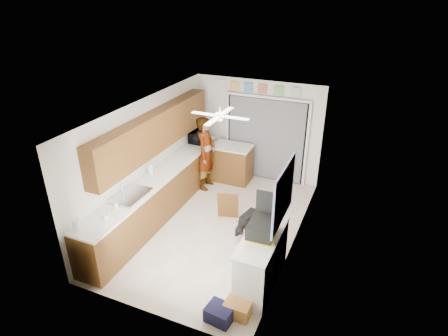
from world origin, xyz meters
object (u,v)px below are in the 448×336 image
(cup, at_px, (106,217))
(dog, at_px, (249,221))
(cardboard_box, at_px, (238,309))
(paper_towel_roll, at_px, (76,225))
(soap_bottle, at_px, (151,167))
(microwave, at_px, (199,137))
(suitcase, at_px, (262,228))
(navy_crate, at_px, (220,313))
(man, at_px, (206,153))

(cup, bearing_deg, dog, 43.86)
(dog, bearing_deg, cardboard_box, -62.54)
(paper_towel_roll, bearing_deg, soap_bottle, 90.38)
(soap_bottle, distance_m, cup, 1.74)
(soap_bottle, bearing_deg, cup, -82.80)
(cardboard_box, bearing_deg, cup, 174.98)
(microwave, xyz_separation_m, paper_towel_roll, (-0.11, -4.17, -0.02))
(cup, relative_size, suitcase, 0.21)
(soap_bottle, distance_m, cardboard_box, 3.47)
(cardboard_box, bearing_deg, paper_towel_roll, -174.94)
(suitcase, xyz_separation_m, cardboard_box, (-0.07, -0.86, -0.94))
(cup, height_order, navy_crate, cup)
(microwave, bearing_deg, navy_crate, -147.47)
(soap_bottle, bearing_deg, microwave, 86.45)
(paper_towel_roll, relative_size, dog, 0.37)
(paper_towel_roll, height_order, navy_crate, paper_towel_roll)
(soap_bottle, relative_size, cup, 2.74)
(suitcase, bearing_deg, soap_bottle, 156.30)
(soap_bottle, bearing_deg, cardboard_box, -35.69)
(man, bearing_deg, dog, -136.23)
(microwave, distance_m, soap_bottle, 1.98)
(man, distance_m, dog, 2.19)
(cup, bearing_deg, soap_bottle, 97.20)
(dog, bearing_deg, suitcase, -50.11)
(soap_bottle, relative_size, man, 0.17)
(suitcase, height_order, man, man)
(microwave, relative_size, soap_bottle, 1.59)
(cardboard_box, height_order, man, man)
(suitcase, bearing_deg, paper_towel_roll, -160.69)
(navy_crate, distance_m, dog, 2.29)
(soap_bottle, distance_m, paper_towel_roll, 2.18)
(cup, relative_size, dog, 0.18)
(man, bearing_deg, cup, 168.50)
(suitcase, relative_size, dog, 0.88)
(paper_towel_roll, bearing_deg, cardboard_box, 5.06)
(cup, distance_m, navy_crate, 2.47)
(cup, relative_size, paper_towel_roll, 0.49)
(cardboard_box, distance_m, man, 4.12)
(soap_bottle, relative_size, cardboard_box, 0.80)
(paper_towel_roll, xyz_separation_m, cardboard_box, (2.69, 0.24, -0.93))
(cup, bearing_deg, suitcase, 13.99)
(microwave, bearing_deg, dog, -130.07)
(cardboard_box, bearing_deg, navy_crate, -138.69)
(soap_bottle, relative_size, navy_crate, 0.80)
(paper_towel_roll, bearing_deg, cup, 66.03)
(microwave, bearing_deg, soap_bottle, 179.03)
(navy_crate, bearing_deg, cup, 169.85)
(suitcase, relative_size, cardboard_box, 1.40)
(soap_bottle, relative_size, suitcase, 0.57)
(navy_crate, relative_size, dog, 0.63)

